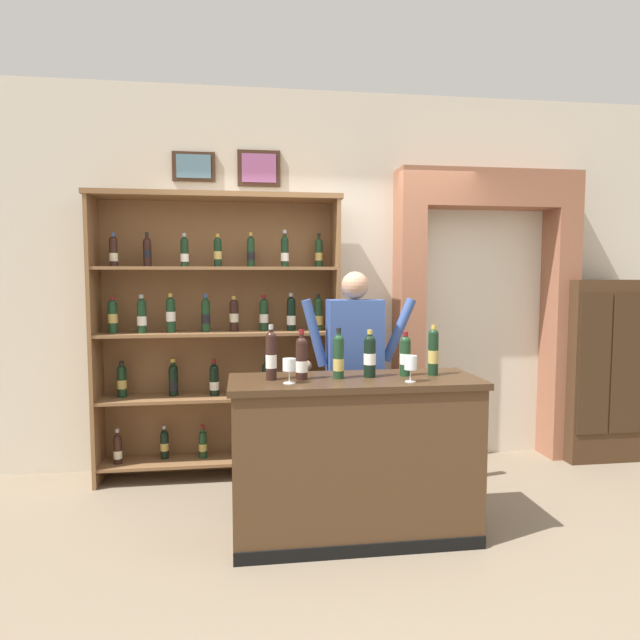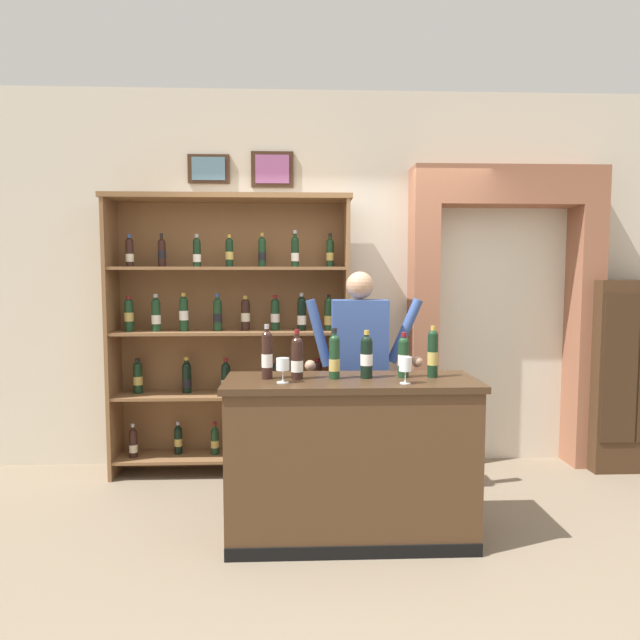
{
  "view_description": "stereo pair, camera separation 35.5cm",
  "coord_description": "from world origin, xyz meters",
  "px_view_note": "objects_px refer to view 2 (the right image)",
  "views": [
    {
      "loc": [
        -0.67,
        -3.29,
        1.64
      ],
      "look_at": [
        -0.17,
        0.28,
        1.35
      ],
      "focal_mm": 30.88,
      "sensor_mm": 36.0,
      "label": 1
    },
    {
      "loc": [
        -0.31,
        -3.32,
        1.64
      ],
      "look_at": [
        -0.17,
        0.28,
        1.35
      ],
      "focal_mm": 30.88,
      "sensor_mm": 36.0,
      "label": 2
    }
  ],
  "objects_px": {
    "shopkeeper": "(360,360)",
    "tasting_bottle_riserva": "(433,353)",
    "tasting_bottle_prosecco": "(403,356)",
    "tasting_counter": "(350,459)",
    "side_cabinet": "(625,374)",
    "tasting_bottle_chianti": "(334,356)",
    "tasting_bottle_bianco": "(297,358)",
    "tasting_bottle_super_tuscan": "(267,354)",
    "wine_glass_center": "(283,365)",
    "wine_shelf": "(231,328)",
    "wine_glass_left": "(405,366)",
    "tasting_bottle_grappa": "(367,356)"
  },
  "relations": [
    {
      "from": "shopkeeper",
      "to": "tasting_bottle_chianti",
      "type": "bearing_deg",
      "value": -110.85
    },
    {
      "from": "shopkeeper",
      "to": "tasting_bottle_super_tuscan",
      "type": "distance_m",
      "value": 0.86
    },
    {
      "from": "side_cabinet",
      "to": "tasting_bottle_grappa",
      "type": "height_order",
      "value": "side_cabinet"
    },
    {
      "from": "shopkeeper",
      "to": "tasting_bottle_riserva",
      "type": "bearing_deg",
      "value": -54.6
    },
    {
      "from": "wine_shelf",
      "to": "wine_glass_left",
      "type": "relative_size",
      "value": 14.37
    },
    {
      "from": "shopkeeper",
      "to": "tasting_bottle_chianti",
      "type": "xyz_separation_m",
      "value": [
        -0.22,
        -0.58,
        0.11
      ]
    },
    {
      "from": "tasting_counter",
      "to": "tasting_bottle_super_tuscan",
      "type": "xyz_separation_m",
      "value": [
        -0.51,
        0.02,
        0.66
      ]
    },
    {
      "from": "shopkeeper",
      "to": "tasting_bottle_bianco",
      "type": "xyz_separation_m",
      "value": [
        -0.45,
        -0.58,
        0.11
      ]
    },
    {
      "from": "tasting_bottle_riserva",
      "to": "wine_glass_center",
      "type": "height_order",
      "value": "tasting_bottle_riserva"
    },
    {
      "from": "side_cabinet",
      "to": "tasting_bottle_riserva",
      "type": "relative_size",
      "value": 4.99
    },
    {
      "from": "wine_glass_center",
      "to": "tasting_bottle_prosecco",
      "type": "bearing_deg",
      "value": 10.9
    },
    {
      "from": "wine_shelf",
      "to": "tasting_bottle_super_tuscan",
      "type": "height_order",
      "value": "wine_shelf"
    },
    {
      "from": "wine_shelf",
      "to": "tasting_bottle_chianti",
      "type": "xyz_separation_m",
      "value": [
        0.77,
        -1.2,
        -0.06
      ]
    },
    {
      "from": "shopkeeper",
      "to": "tasting_bottle_chianti",
      "type": "height_order",
      "value": "shopkeeper"
    },
    {
      "from": "tasting_bottle_super_tuscan",
      "to": "wine_glass_center",
      "type": "height_order",
      "value": "tasting_bottle_super_tuscan"
    },
    {
      "from": "tasting_bottle_prosecco",
      "to": "tasting_bottle_riserva",
      "type": "bearing_deg",
      "value": -0.77
    },
    {
      "from": "wine_shelf",
      "to": "tasting_bottle_bianco",
      "type": "distance_m",
      "value": 1.32
    },
    {
      "from": "tasting_counter",
      "to": "tasting_bottle_prosecco",
      "type": "bearing_deg",
      "value": 6.75
    },
    {
      "from": "tasting_counter",
      "to": "tasting_bottle_prosecco",
      "type": "distance_m",
      "value": 0.72
    },
    {
      "from": "tasting_bottle_chianti",
      "to": "tasting_bottle_prosecco",
      "type": "bearing_deg",
      "value": 3.82
    },
    {
      "from": "side_cabinet",
      "to": "tasting_bottle_prosecco",
      "type": "height_order",
      "value": "side_cabinet"
    },
    {
      "from": "shopkeeper",
      "to": "wine_glass_left",
      "type": "distance_m",
      "value": 0.78
    },
    {
      "from": "side_cabinet",
      "to": "tasting_bottle_grappa",
      "type": "xyz_separation_m",
      "value": [
        -2.34,
        -1.15,
        0.34
      ]
    },
    {
      "from": "tasting_counter",
      "to": "tasting_bottle_super_tuscan",
      "type": "relative_size",
      "value": 4.6
    },
    {
      "from": "tasting_bottle_chianti",
      "to": "tasting_bottle_grappa",
      "type": "xyz_separation_m",
      "value": [
        0.2,
        0.02,
        0.0
      ]
    },
    {
      "from": "side_cabinet",
      "to": "tasting_bottle_chianti",
      "type": "height_order",
      "value": "side_cabinet"
    },
    {
      "from": "tasting_bottle_chianti",
      "to": "tasting_bottle_prosecco",
      "type": "height_order",
      "value": "tasting_bottle_chianti"
    },
    {
      "from": "tasting_bottle_prosecco",
      "to": "tasting_counter",
      "type": "bearing_deg",
      "value": -173.25
    },
    {
      "from": "side_cabinet",
      "to": "tasting_bottle_bianco",
      "type": "xyz_separation_m",
      "value": [
        -2.77,
        -1.17,
        0.33
      ]
    },
    {
      "from": "wine_shelf",
      "to": "tasting_counter",
      "type": "xyz_separation_m",
      "value": [
        0.87,
        -1.21,
        -0.7
      ]
    },
    {
      "from": "side_cabinet",
      "to": "tasting_bottle_prosecco",
      "type": "relative_size",
      "value": 5.69
    },
    {
      "from": "wine_shelf",
      "to": "side_cabinet",
      "type": "bearing_deg",
      "value": -0.63
    },
    {
      "from": "wine_glass_left",
      "to": "wine_glass_center",
      "type": "xyz_separation_m",
      "value": [
        -0.72,
        0.06,
        -0.0
      ]
    },
    {
      "from": "tasting_bottle_bianco",
      "to": "tasting_bottle_riserva",
      "type": "bearing_deg",
      "value": 1.88
    },
    {
      "from": "shopkeeper",
      "to": "tasting_bottle_riserva",
      "type": "xyz_separation_m",
      "value": [
        0.39,
        -0.55,
        0.13
      ]
    },
    {
      "from": "tasting_bottle_prosecco",
      "to": "tasting_bottle_riserva",
      "type": "xyz_separation_m",
      "value": [
        0.18,
        -0.0,
        0.02
      ]
    },
    {
      "from": "shopkeeper",
      "to": "wine_glass_left",
      "type": "relative_size",
      "value": 10.52
    },
    {
      "from": "tasting_bottle_super_tuscan",
      "to": "side_cabinet",
      "type": "bearing_deg",
      "value": 21.26
    },
    {
      "from": "wine_glass_center",
      "to": "tasting_counter",
      "type": "bearing_deg",
      "value": 14.16
    },
    {
      "from": "tasting_bottle_grappa",
      "to": "tasting_bottle_prosecco",
      "type": "bearing_deg",
      "value": 3.12
    },
    {
      "from": "tasting_bottle_bianco",
      "to": "tasting_bottle_chianti",
      "type": "bearing_deg",
      "value": 0.33
    },
    {
      "from": "tasting_bottle_riserva",
      "to": "wine_glass_center",
      "type": "relative_size",
      "value": 2.17
    },
    {
      "from": "shopkeeper",
      "to": "tasting_bottle_grappa",
      "type": "height_order",
      "value": "shopkeeper"
    },
    {
      "from": "wine_glass_left",
      "to": "wine_glass_center",
      "type": "distance_m",
      "value": 0.72
    },
    {
      "from": "wine_glass_left",
      "to": "wine_glass_center",
      "type": "bearing_deg",
      "value": 175.57
    },
    {
      "from": "side_cabinet",
      "to": "tasting_counter",
      "type": "relative_size",
      "value": 1.04
    },
    {
      "from": "wine_shelf",
      "to": "tasting_bottle_bianco",
      "type": "bearing_deg",
      "value": -65.58
    },
    {
      "from": "tasting_bottle_chianti",
      "to": "wine_glass_left",
      "type": "relative_size",
      "value": 1.97
    },
    {
      "from": "tasting_bottle_prosecco",
      "to": "tasting_bottle_grappa",
      "type": "bearing_deg",
      "value": -176.88
    },
    {
      "from": "tasting_bottle_bianco",
      "to": "wine_glass_left",
      "type": "bearing_deg",
      "value": -14.94
    }
  ]
}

